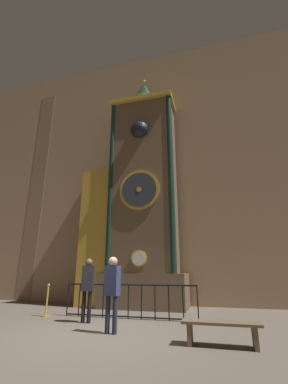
{
  "coord_description": "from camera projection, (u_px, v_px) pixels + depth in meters",
  "views": [
    {
      "loc": [
        2.75,
        -5.96,
        1.37
      ],
      "look_at": [
        -0.15,
        4.49,
        4.73
      ],
      "focal_mm": 24.0,
      "sensor_mm": 36.0,
      "label": 1
    }
  ],
  "objects": [
    {
      "name": "visitor_near",
      "position": [
        88.0,
        283.0,
        7.41
      ],
      "size": [
        0.38,
        0.3,
        1.73
      ],
      "rotation": [
        0.0,
        0.0,
        0.25
      ],
      "color": "black",
      "rests_on": "ground_plane"
    },
    {
      "name": "visitor_far",
      "position": [
        112.0,
        286.0,
        6.16
      ],
      "size": [
        0.37,
        0.27,
        1.71
      ],
      "rotation": [
        0.0,
        0.0,
        -0.15
      ],
      "color": "#1B213A",
      "rests_on": "ground_plane"
    },
    {
      "name": "stanchion_post",
      "position": [
        46.0,
        306.0,
        8.22
      ],
      "size": [
        0.28,
        0.28,
        0.98
      ],
      "color": "#B28E33",
      "rests_on": "ground_plane"
    },
    {
      "name": "visitor_bench",
      "position": [
        221.0,
        328.0,
        4.94
      ],
      "size": [
        1.5,
        0.4,
        0.44
      ],
      "color": "brown",
      "rests_on": "ground_plane"
    },
    {
      "name": "cathedral_back_wall",
      "position": [
        151.0,
        165.0,
        12.92
      ],
      "size": [
        24.0,
        0.32,
        13.03
      ],
      "color": "#997A5B",
      "rests_on": "ground_plane"
    },
    {
      "name": "railing_fence",
      "position": [
        128.0,
        299.0,
        7.87
      ],
      "size": [
        4.23,
        0.05,
        0.99
      ],
      "color": "black",
      "rests_on": "ground_plane"
    },
    {
      "name": "ground_plane",
      "position": [
        97.0,
        335.0,
        5.78
      ],
      "size": [
        28.0,
        28.0,
        0.0
      ],
      "primitive_type": "plane",
      "color": "brown"
    },
    {
      "name": "clock_tower",
      "position": [
        136.0,
        199.0,
        11.34
      ],
      "size": [
        4.46,
        1.85,
        10.73
      ],
      "color": "brown",
      "rests_on": "ground_plane"
    }
  ]
}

